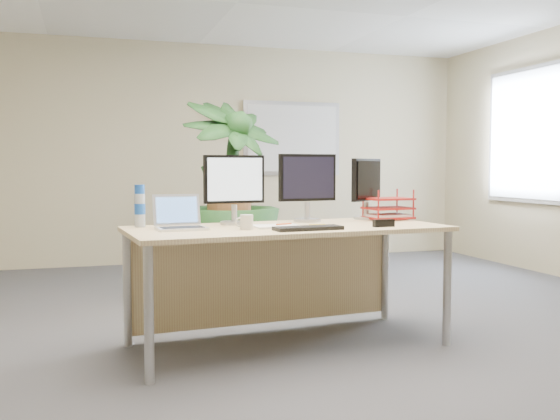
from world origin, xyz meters
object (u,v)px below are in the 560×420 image
object	(u,v)px
desk	(281,250)
floor_plant	(229,215)
laptop	(179,220)
monitor_right	(307,183)
monitor_left	(234,185)

from	to	relation	value
desk	floor_plant	size ratio (longest dim) A/B	1.43
floor_plant	laptop	world-z (taller)	floor_plant
desk	laptop	bearing A→B (deg)	-174.46
desk	monitor_right	world-z (taller)	monitor_right
desk	monitor_left	xyz separation A→B (m)	(-0.29, 0.14, 0.44)
laptop	floor_plant	bearing A→B (deg)	67.01
monitor_left	laptop	bearing A→B (deg)	-152.82
desk	laptop	distance (m)	0.73
monitor_left	monitor_right	bearing A→B (deg)	5.80
monitor_right	monitor_left	bearing A→B (deg)	-174.20
desk	monitor_right	size ratio (longest dim) A/B	4.44
monitor_left	monitor_right	xyz separation A→B (m)	(0.55, 0.06, 0.01)
floor_plant	laptop	bearing A→B (deg)	-112.99
monitor_left	monitor_right	world-z (taller)	monitor_right
desk	floor_plant	world-z (taller)	floor_plant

